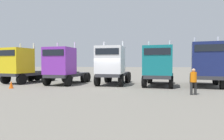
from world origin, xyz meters
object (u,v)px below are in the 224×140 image
(semi_truck_yellow, at_px, (22,65))
(visitor_in_hivis, at_px, (193,80))
(semi_truck_teal, at_px, (159,66))
(semi_truck_white, at_px, (112,65))
(traffic_cone_near, at_px, (11,85))
(semi_truck_purple, at_px, (63,66))
(semi_truck_navy, at_px, (206,65))

(semi_truck_yellow, distance_m, visitor_in_hivis, 16.66)
(semi_truck_teal, bearing_deg, semi_truck_yellow, -85.38)
(semi_truck_white, distance_m, traffic_cone_near, 8.85)
(semi_truck_purple, bearing_deg, semi_truck_yellow, -92.53)
(visitor_in_hivis, bearing_deg, traffic_cone_near, 70.25)
(semi_truck_white, distance_m, visitor_in_hivis, 8.07)
(semi_truck_white, bearing_deg, semi_truck_yellow, -87.36)
(semi_truck_teal, bearing_deg, visitor_in_hivis, 30.53)
(semi_truck_yellow, distance_m, semi_truck_navy, 17.90)
(semi_truck_yellow, xyz_separation_m, semi_truck_purple, (4.84, -0.76, -0.05))
(semi_truck_purple, distance_m, visitor_in_hivis, 11.88)
(semi_truck_yellow, relative_size, semi_truck_purple, 1.00)
(semi_truck_navy, xyz_separation_m, visitor_in_hivis, (-2.15, -4.61, -0.95))
(semi_truck_white, height_order, traffic_cone_near, semi_truck_white)
(traffic_cone_near, bearing_deg, visitor_in_hivis, -5.43)
(semi_truck_yellow, bearing_deg, visitor_in_hivis, 85.25)
(semi_truck_yellow, xyz_separation_m, semi_truck_navy, (17.88, -0.79, 0.07))
(semi_truck_yellow, distance_m, traffic_cone_near, 4.67)
(semi_truck_teal, distance_m, traffic_cone_near, 12.68)
(semi_truck_yellow, height_order, semi_truck_purple, semi_truck_yellow)
(semi_truck_teal, xyz_separation_m, visitor_in_hivis, (1.90, -4.58, -0.86))
(semi_truck_yellow, relative_size, semi_truck_teal, 0.92)
(semi_truck_yellow, bearing_deg, traffic_cone_near, 36.60)
(semi_truck_teal, xyz_separation_m, traffic_cone_near, (-12.16, -3.25, -1.55))
(semi_truck_teal, bearing_deg, semi_truck_purple, -82.37)
(semi_truck_teal, distance_m, visitor_in_hivis, 5.04)
(semi_truck_purple, xyz_separation_m, semi_truck_white, (4.69, 0.44, 0.07))
(semi_truck_yellow, distance_m, semi_truck_teal, 13.86)
(semi_truck_white, relative_size, traffic_cone_near, 9.69)
(semi_truck_yellow, bearing_deg, semi_truck_purple, 95.28)
(visitor_in_hivis, relative_size, traffic_cone_near, 2.77)
(semi_truck_navy, relative_size, visitor_in_hivis, 3.61)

